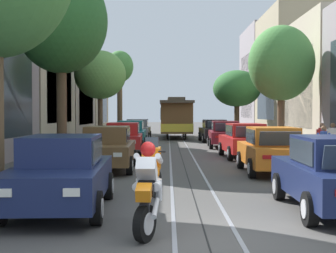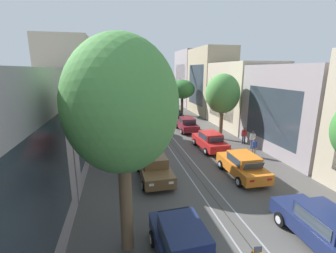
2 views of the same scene
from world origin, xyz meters
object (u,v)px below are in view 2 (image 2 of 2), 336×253
(parked_car_navy_near_left, at_px, (184,247))
(parked_car_red_mid_left, at_px, (143,139))
(parked_car_grey_fifth_left, at_px, (132,114))
(pedestrian_on_left_pavement, at_px, (253,139))
(pedestrian_on_right_pavement, at_px, (244,135))
(cable_car_trolley, at_px, (150,104))
(parked_car_orange_second_right, at_px, (242,165))
(street_tree_kerb_left_mid, at_px, (116,91))
(parked_car_red_mid_right, at_px, (210,141))
(street_tree_kerb_left_fourth, at_px, (117,77))
(street_tree_kerb_left_near, at_px, (121,106))
(pedestrian_crossing_far, at_px, (254,146))
(street_tree_kerb_left_second, at_px, (112,83))
(parked_car_black_fifth_right, at_px, (174,115))
(parked_car_maroon_fourth_right, at_px, (187,124))
(parked_car_navy_near_right, at_px, (324,227))
(street_tree_kerb_right_mid, at_px, (182,89))
(street_tree_kerb_right_second, at_px, (223,94))
(parked_car_teal_fourth_left, at_px, (136,125))
(parked_car_brown_second_left, at_px, (154,167))

(parked_car_navy_near_left, distance_m, parked_car_red_mid_left, 13.61)
(parked_car_navy_near_left, bearing_deg, parked_car_grey_fifth_left, 90.15)
(pedestrian_on_left_pavement, distance_m, pedestrian_on_right_pavement, 1.43)
(cable_car_trolley, distance_m, pedestrian_on_right_pavement, 17.83)
(pedestrian_on_left_pavement, height_order, pedestrian_on_right_pavement, pedestrian_on_left_pavement)
(parked_car_orange_second_right, height_order, street_tree_kerb_left_mid, street_tree_kerb_left_mid)
(pedestrian_on_left_pavement, relative_size, pedestrian_on_right_pavement, 1.03)
(parked_car_red_mid_right, xyz_separation_m, pedestrian_on_left_pavement, (3.82, -0.60, 0.12))
(street_tree_kerb_left_fourth, bearing_deg, parked_car_orange_second_right, -72.87)
(street_tree_kerb_left_near, height_order, pedestrian_crossing_far, street_tree_kerb_left_near)
(street_tree_kerb_left_second, relative_size, pedestrian_on_right_pavement, 5.23)
(parked_car_black_fifth_right, distance_m, street_tree_kerb_left_fourth, 11.56)
(parked_car_navy_near_left, xyz_separation_m, parked_car_maroon_fourth_right, (5.64, 18.34, 0.00))
(street_tree_kerb_left_mid, bearing_deg, cable_car_trolley, 57.38)
(parked_car_navy_near_left, distance_m, pedestrian_on_right_pavement, 15.83)
(street_tree_kerb_left_mid, bearing_deg, parked_car_grey_fifth_left, 67.32)
(parked_car_navy_near_right, relative_size, street_tree_kerb_left_second, 0.53)
(pedestrian_crossing_far, bearing_deg, street_tree_kerb_left_second, 173.33)
(street_tree_kerb_right_mid, bearing_deg, parked_car_orange_second_right, -95.08)
(parked_car_navy_near_left, distance_m, street_tree_kerb_right_second, 17.10)
(street_tree_kerb_left_fourth, bearing_deg, street_tree_kerb_left_mid, -91.47)
(parked_car_navy_near_left, height_order, pedestrian_crossing_far, parked_car_navy_near_left)
(street_tree_kerb_left_fourth, height_order, pedestrian_on_left_pavement, street_tree_kerb_left_fourth)
(parked_car_red_mid_right, distance_m, parked_car_black_fifth_right, 12.26)
(parked_car_navy_near_left, relative_size, street_tree_kerb_left_second, 0.53)
(parked_car_navy_near_left, relative_size, pedestrian_on_right_pavement, 2.79)
(parked_car_navy_near_right, height_order, parked_car_red_mid_right, same)
(street_tree_kerb_left_second, xyz_separation_m, street_tree_kerb_left_fourth, (0.43, 20.64, -0.17))
(street_tree_kerb_left_second, relative_size, cable_car_trolley, 0.91)
(street_tree_kerb_left_mid, xyz_separation_m, cable_car_trolley, (5.07, 7.92, -2.86))
(parked_car_orange_second_right, bearing_deg, cable_car_trolley, 97.25)
(parked_car_teal_fourth_left, height_order, street_tree_kerb_right_second, street_tree_kerb_right_second)
(parked_car_navy_near_right, distance_m, pedestrian_on_left_pavement, 11.96)
(parked_car_brown_second_left, distance_m, parked_car_black_fifth_right, 17.80)
(parked_car_brown_second_left, height_order, parked_car_red_mid_right, same)
(parked_car_red_mid_right, xyz_separation_m, street_tree_kerb_left_near, (-7.69, -10.40, 4.90))
(parked_car_red_mid_right, height_order, street_tree_kerb_left_fourth, street_tree_kerb_left_fourth)
(pedestrian_crossing_far, bearing_deg, street_tree_kerb_left_mid, 132.28)
(street_tree_kerb_left_mid, height_order, cable_car_trolley, street_tree_kerb_left_mid)
(street_tree_kerb_left_near, bearing_deg, parked_car_maroon_fourth_right, 65.95)
(parked_car_grey_fifth_left, height_order, pedestrian_on_right_pavement, pedestrian_on_right_pavement)
(parked_car_maroon_fourth_right, height_order, cable_car_trolley, cable_car_trolley)
(parked_car_navy_near_right, distance_m, parked_car_black_fifth_right, 24.18)
(street_tree_kerb_left_second, xyz_separation_m, cable_car_trolley, (5.24, 18.48, -4.32))
(street_tree_kerb_left_second, height_order, street_tree_kerb_right_second, street_tree_kerb_left_second)
(street_tree_kerb_right_second, bearing_deg, parked_car_red_mid_right, -129.52)
(parked_car_navy_near_left, xyz_separation_m, parked_car_brown_second_left, (0.06, 7.11, 0.00))
(parked_car_red_mid_left, height_order, parked_car_navy_near_right, same)
(street_tree_kerb_left_fourth, bearing_deg, street_tree_kerb_left_second, -91.20)
(street_tree_kerb_left_mid, relative_size, street_tree_kerb_right_second, 0.94)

